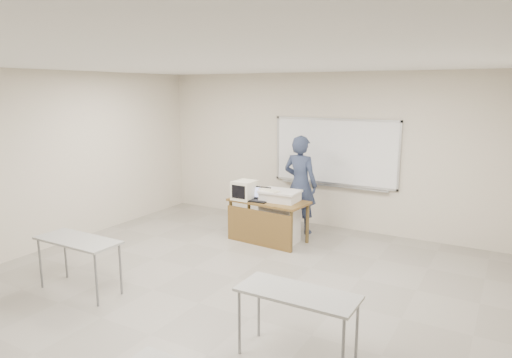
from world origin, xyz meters
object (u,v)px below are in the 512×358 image
Objects in this scene: crt_monitor at (245,190)px; instructor_desk at (266,213)px; whiteboard at (335,153)px; laptop at (260,198)px; keyboard at (269,190)px; podium at (280,216)px; mouse at (278,201)px; presenter at (300,184)px.

instructor_desk is at bearing 4.18° from crt_monitor.
whiteboard is 1.79× the size of instructor_desk.
laptop is (-0.10, -0.01, 0.27)m from instructor_desk.
instructor_desk is 0.29m from laptop.
whiteboard is 5.97× the size of keyboard.
instructor_desk is at bearing -142.98° from podium.
instructor_desk is at bearing -123.15° from keyboard.
laptop is at bearing -118.18° from whiteboard.
instructor_desk is at bearing -167.64° from mouse.
whiteboard is 1.34× the size of presenter.
crt_monitor is (-0.62, -0.18, 0.44)m from podium.
laptop is at bearing -142.52° from keyboard.
mouse is (0.20, 0.08, 0.23)m from instructor_desk.
whiteboard is 7.78× the size of laptop.
instructor_desk is 3.33× the size of keyboard.
presenter is (0.37, 0.87, 0.12)m from laptop.
whiteboard is 1.89m from instructor_desk.
mouse is at bearing 89.17° from presenter.
whiteboard reaches higher than presenter.
laptop is at bearing 71.30° from presenter.
keyboard reaches higher than instructor_desk.
whiteboard is at bearing 61.91° from mouse.
crt_monitor is 0.98× the size of keyboard.
whiteboard is 1.73m from podium.
mouse is at bearing -91.93° from podium.
keyboard is (0.05, 0.04, 0.41)m from instructor_desk.
podium is 0.78m from crt_monitor.
crt_monitor reaches higher than instructor_desk.
mouse reaches higher than instructor_desk.
crt_monitor reaches higher than podium.
whiteboard is 2.65× the size of podium.
laptop reaches higher than keyboard.
podium is at bearing 18.12° from crt_monitor.
crt_monitor reaches higher than keyboard.
laptop is at bearing -151.54° from podium.
crt_monitor is at bearing -126.88° from whiteboard.
podium is at bearing 88.57° from presenter.
mouse is (0.62, 0.09, -0.14)m from crt_monitor.
instructor_desk is 0.32m from mouse.
keyboard is (0.15, 0.06, 0.14)m from laptop.
presenter is (0.27, 0.86, 0.39)m from instructor_desk.
presenter is at bearing 77.08° from instructor_desk.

